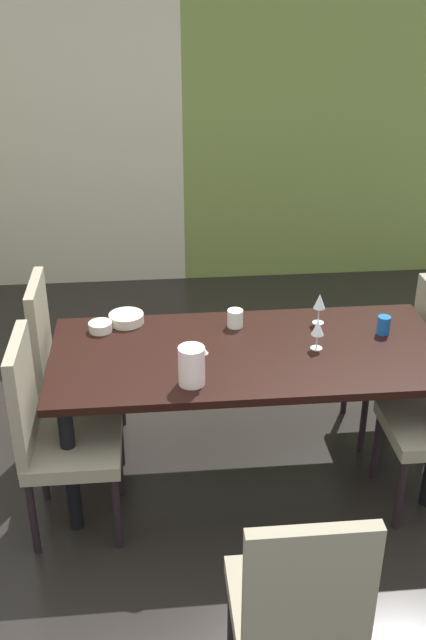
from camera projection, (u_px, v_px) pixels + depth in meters
name	position (u px, v px, depth m)	size (l,w,h in m)	color
ground_plane	(199.00, 507.00, 3.62)	(5.39, 5.98, 0.02)	black
back_panel_interior	(2.00, 125.00, 5.52)	(2.80, 0.10, 2.66)	beige
garden_window_panel	(342.00, 119.00, 5.74)	(2.59, 0.10, 2.66)	olive
dining_table	(248.00, 365.00, 3.57)	(1.96, 0.88, 0.75)	black
chair_right_far	(406.00, 353.00, 3.99)	(0.44, 0.44, 0.90)	gray
chair_head_near	(299.00, 606.00, 2.39)	(0.44, 0.44, 0.99)	gray
chair_left_near	(53.00, 430.00, 3.26)	(0.44, 0.44, 1.02)	gray
chair_left_far	(65.00, 362.00, 3.81)	(0.44, 0.44, 1.02)	gray
wine_glass_north	(318.00, 329.00, 3.50)	(0.06, 0.06, 0.15)	silver
wine_glass_center	(320.00, 302.00, 3.74)	(0.06, 0.06, 0.17)	silver
serving_bowl_west	(126.00, 318.00, 3.78)	(0.18, 0.18, 0.05)	beige
serving_bowl_right	(100.00, 327.00, 3.70)	(0.12, 0.12, 0.05)	white
cup_south	(235.00, 318.00, 3.74)	(0.08, 0.08, 0.09)	white
cup_rear	(384.00, 325.00, 3.67)	(0.07, 0.07, 0.10)	#16529D
pitcher_front	(192.00, 365.00, 3.21)	(0.14, 0.12, 0.19)	white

